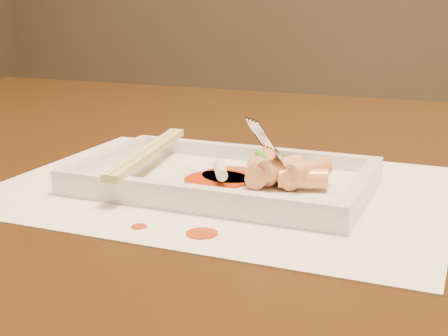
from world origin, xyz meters
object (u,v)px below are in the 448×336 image
at_px(table, 221,229).
at_px(fork, 307,100).
at_px(placemat, 224,188).
at_px(chopstick_a, 145,152).
at_px(plate_base, 224,183).

bearing_deg(table, fork, -43.99).
bearing_deg(placemat, chopstick_a, 180.00).
xyz_separation_m(placemat, chopstick_a, (-0.08, 0.00, 0.03)).
height_order(table, placemat, placemat).
xyz_separation_m(chopstick_a, fork, (0.15, 0.02, 0.06)).
height_order(placemat, chopstick_a, chopstick_a).
height_order(chopstick_a, fork, fork).
bearing_deg(chopstick_a, placemat, 0.00).
distance_m(plate_base, chopstick_a, 0.08).
height_order(plate_base, chopstick_a, chopstick_a).
height_order(placemat, fork, fork).
distance_m(placemat, chopstick_a, 0.09).
distance_m(table, fork, 0.26).
bearing_deg(table, chopstick_a, -96.23).
relative_size(table, plate_base, 5.38).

